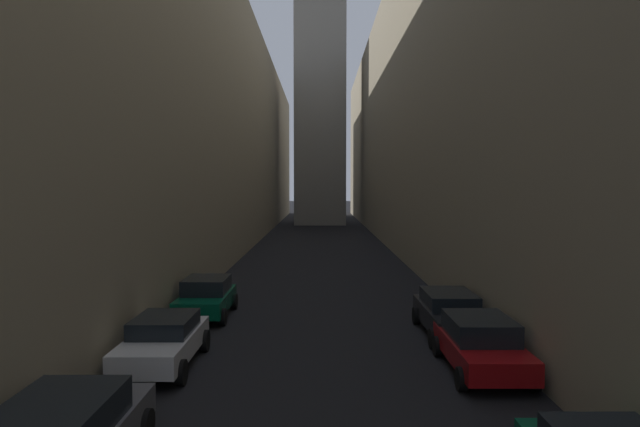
# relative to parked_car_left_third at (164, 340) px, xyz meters

# --- Properties ---
(ground_plane) EXTENTS (264.00, 264.00, 0.00)m
(ground_plane) POSITION_rel_parked_car_left_third_xyz_m (4.40, 29.77, -0.74)
(ground_plane) COLOR black
(building_block_left) EXTENTS (12.63, 108.00, 19.35)m
(building_block_left) POSITION_rel_parked_car_left_third_xyz_m (-7.42, 31.77, 8.93)
(building_block_left) COLOR gray
(building_block_left) RESTS_ON ground
(building_block_right) EXTENTS (12.91, 108.00, 21.68)m
(building_block_right) POSITION_rel_parked_car_left_third_xyz_m (16.35, 31.77, 10.10)
(building_block_right) COLOR gray
(building_block_right) RESTS_ON ground
(parked_car_left_third) EXTENTS (1.94, 4.31, 1.40)m
(parked_car_left_third) POSITION_rel_parked_car_left_third_xyz_m (0.00, 0.00, 0.00)
(parked_car_left_third) COLOR silver
(parked_car_left_third) RESTS_ON ground
(parked_car_left_far) EXTENTS (1.98, 4.02, 1.51)m
(parked_car_left_far) POSITION_rel_parked_car_left_third_xyz_m (0.00, 5.94, 0.04)
(parked_car_left_far) COLOR #05472D
(parked_car_left_far) RESTS_ON ground
(parked_car_right_third) EXTENTS (2.01, 4.16, 1.47)m
(parked_car_right_third) POSITION_rel_parked_car_left_third_xyz_m (8.80, -0.43, 0.02)
(parked_car_right_third) COLOR maroon
(parked_car_right_third) RESTS_ON ground
(parked_car_right_far) EXTENTS (1.97, 4.58, 1.46)m
(parked_car_right_far) POSITION_rel_parked_car_left_third_xyz_m (8.80, 3.26, 0.03)
(parked_car_right_far) COLOR black
(parked_car_right_far) RESTS_ON ground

